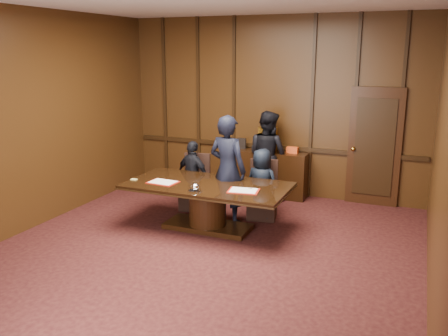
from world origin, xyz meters
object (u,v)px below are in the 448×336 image
object	(u,v)px
witness_left	(228,170)
witness_right	(267,155)
conference_table	(208,199)
signatory_right	(262,184)
signatory_left	(193,176)
sideboard	(267,171)

from	to	relation	value
witness_left	witness_right	bearing A→B (deg)	-86.72
conference_table	signatory_right	world-z (taller)	signatory_right
signatory_left	witness_right	distance (m)	1.58
sideboard	witness_right	bearing A→B (deg)	-71.84
signatory_right	witness_left	xyz separation A→B (m)	(-0.47, -0.39, 0.30)
signatory_left	witness_left	bearing A→B (deg)	172.45
signatory_left	witness_right	bearing A→B (deg)	-113.11
conference_table	signatory_right	distance (m)	1.04
conference_table	signatory_left	bearing A→B (deg)	129.09
conference_table	witness_left	world-z (taller)	witness_left
signatory_right	witness_left	distance (m)	0.68
signatory_left	witness_left	size ratio (longest dim) A/B	0.69
sideboard	conference_table	xyz separation A→B (m)	(-0.32, -2.16, 0.02)
sideboard	conference_table	world-z (taller)	sideboard
signatory_right	witness_right	size ratio (longest dim) A/B	0.72
conference_table	signatory_left	world-z (taller)	signatory_left
sideboard	witness_right	xyz separation A→B (m)	(0.06, -0.18, 0.38)
sideboard	signatory_left	size ratio (longest dim) A/B	1.26
signatory_right	witness_right	bearing A→B (deg)	-67.38
conference_table	witness_left	distance (m)	0.60
signatory_left	conference_table	bearing A→B (deg)	146.88
conference_table	signatory_left	distance (m)	1.04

